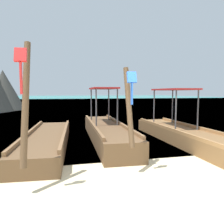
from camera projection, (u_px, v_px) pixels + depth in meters
name	position (u px, v px, depth m)	size (l,w,h in m)	color
ground	(166.00, 194.00, 3.86)	(120.00, 120.00, 0.00)	beige
sea_water	(65.00, 99.00, 63.83)	(120.00, 120.00, 0.00)	teal
longtail_boat_red_ribbon	(47.00, 140.00, 7.01)	(1.60, 6.06, 2.75)	brown
longtail_boat_blue_ribbon	(106.00, 131.00, 8.17)	(1.38, 6.47, 2.36)	brown
longtail_boat_pink_ribbon	(184.00, 134.00, 7.81)	(1.27, 6.62, 2.33)	brown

